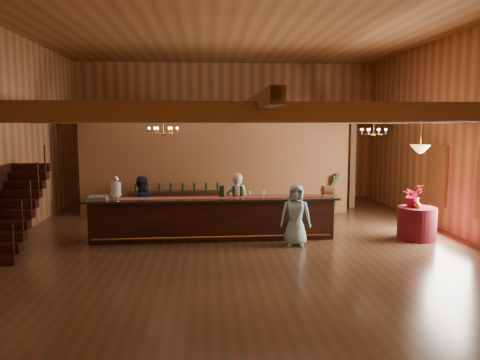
{
  "coord_description": "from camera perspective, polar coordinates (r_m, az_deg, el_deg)",
  "views": [
    {
      "loc": [
        -0.8,
        -12.2,
        3.0
      ],
      "look_at": [
        0.13,
        0.86,
        1.47
      ],
      "focal_mm": 35.0,
      "sensor_mm": 36.0,
      "label": 1
    }
  ],
  "objects": [
    {
      "name": "bar_bottle_0",
      "position": [
        12.41,
        -2.38,
        -1.41
      ],
      "size": [
        0.07,
        0.07,
        0.3
      ],
      "primitive_type": "cylinder",
      "color": "black",
      "rests_on": "tasting_bar"
    },
    {
      "name": "beam_grid",
      "position": [
        12.73,
        -0.46,
        7.75
      ],
      "size": [
        11.9,
        13.9,
        0.39
      ],
      "color": "brown",
      "rests_on": "wall_left"
    },
    {
      "name": "beverage_dispenser",
      "position": [
        12.47,
        -14.9,
        -0.95
      ],
      "size": [
        0.26,
        0.26,
        0.6
      ],
      "color": "silver",
      "rests_on": "tasting_bar"
    },
    {
      "name": "wall_front",
      "position": [
        5.27,
        4.73,
        3.93
      ],
      "size": [
        12.0,
        0.1,
        5.5
      ],
      "primitive_type": "cube",
      "color": "#B67442",
      "rests_on": "floor"
    },
    {
      "name": "bar_bottle_3",
      "position": [
        12.45,
        0.14,
        -1.38
      ],
      "size": [
        0.07,
        0.07,
        0.3
      ],
      "primitive_type": "cylinder",
      "color": "black",
      "rests_on": "tasting_bar"
    },
    {
      "name": "raffle_drum",
      "position": [
        12.69,
        10.61,
        -1.22
      ],
      "size": [
        0.34,
        0.24,
        0.3
      ],
      "color": "#A7723C",
      "rests_on": "tasting_bar"
    },
    {
      "name": "support_posts",
      "position": [
        11.81,
        -0.14,
        -0.14
      ],
      "size": [
        9.2,
        10.2,
        3.2
      ],
      "color": "brown",
      "rests_on": "floor"
    },
    {
      "name": "floor",
      "position": [
        12.59,
        -0.29,
        -7.12
      ],
      "size": [
        14.0,
        14.0,
        0.0
      ],
      "primitive_type": "plane",
      "color": "brown",
      "rests_on": "ground"
    },
    {
      "name": "bar_bottle_1",
      "position": [
        12.41,
        -2.09,
        -1.41
      ],
      "size": [
        0.07,
        0.07,
        0.3
      ],
      "primitive_type": "cylinder",
      "color": "black",
      "rests_on": "tasting_bar"
    },
    {
      "name": "ceiling",
      "position": [
        12.48,
        -0.31,
        18.23
      ],
      "size": [
        14.0,
        14.0,
        0.0
      ],
      "primitive_type": "plane",
      "rotation": [
        3.14,
        0.0,
        0.0
      ],
      "color": "#956335",
      "rests_on": "wall_back"
    },
    {
      "name": "bartender",
      "position": [
        13.03,
        -0.36,
        -2.83
      ],
      "size": [
        0.68,
        0.5,
        1.7
      ],
      "primitive_type": "imported",
      "rotation": [
        0.0,
        0.0,
        2.97
      ],
      "color": "silver",
      "rests_on": "floor"
    },
    {
      "name": "round_table",
      "position": [
        13.24,
        20.75,
        -4.96
      ],
      "size": [
        0.99,
        0.99,
        0.86
      ],
      "primitive_type": "cylinder",
      "color": "maroon",
      "rests_on": "floor"
    },
    {
      "name": "floor_plant",
      "position": [
        16.43,
        11.04,
        -1.51
      ],
      "size": [
        0.91,
        0.81,
        1.39
      ],
      "primitive_type": "imported",
      "rotation": [
        0.0,
        0.0,
        0.29
      ],
      "color": "#2E4F23",
      "rests_on": "floor"
    },
    {
      "name": "table_flowers",
      "position": [
        13.17,
        20.31,
        -1.79
      ],
      "size": [
        0.68,
        0.65,
        0.6
      ],
      "primitive_type": "imported",
      "rotation": [
        0.0,
        0.0,
        0.43
      ],
      "color": "red",
      "rests_on": "round_table"
    },
    {
      "name": "tasting_bar",
      "position": [
        12.39,
        -3.29,
        -4.69
      ],
      "size": [
        6.66,
        1.0,
        1.12
      ],
      "rotation": [
        0.0,
        0.0,
        0.02
      ],
      "color": "black",
      "rests_on": "floor"
    },
    {
      "name": "wall_back",
      "position": [
        19.22,
        -1.68,
        5.92
      ],
      "size": [
        12.0,
        0.1,
        5.5
      ],
      "primitive_type": "cube",
      "color": "#B67442",
      "rests_on": "floor"
    },
    {
      "name": "staff_second",
      "position": [
        13.26,
        -11.96,
        -3.0
      ],
      "size": [
        0.79,
        0.61,
        1.61
      ],
      "primitive_type": "imported",
      "rotation": [
        0.0,
        0.0,
        3.14
      ],
      "color": "#1E1D2D",
      "rests_on": "floor"
    },
    {
      "name": "table_vase",
      "position": [
        13.0,
        20.79,
        -2.5
      ],
      "size": [
        0.22,
        0.22,
        0.33
      ],
      "primitive_type": "imported",
      "rotation": [
        0.0,
        0.0,
        0.43
      ],
      "color": "#A56C30",
      "rests_on": "round_table"
    },
    {
      "name": "wall_left",
      "position": [
        13.26,
        -27.25,
        4.85
      ],
      "size": [
        0.1,
        14.0,
        5.5
      ],
      "primitive_type": "cube",
      "color": "#B67442",
      "rests_on": "floor"
    },
    {
      "name": "pendant_lamp",
      "position": [
        13.0,
        21.11,
        3.59
      ],
      "size": [
        0.52,
        0.52,
        0.9
      ],
      "color": "#A56C30",
      "rests_on": "beam_grid"
    },
    {
      "name": "window_right_back",
      "position": [
        14.9,
        22.91,
        0.56
      ],
      "size": [
        0.12,
        1.05,
        1.75
      ],
      "primitive_type": "cube",
      "color": "white",
      "rests_on": "wall_right"
    },
    {
      "name": "bar_bottle_2",
      "position": [
        12.43,
        -0.74,
        -1.39
      ],
      "size": [
        0.07,
        0.07,
        0.3
      ],
      "primitive_type": "cylinder",
      "color": "black",
      "rests_on": "tasting_bar"
    },
    {
      "name": "chandelier_right",
      "position": [
        15.02,
        15.99,
        5.73
      ],
      "size": [
        0.8,
        0.8,
        0.53
      ],
      "color": "#A56C30",
      "rests_on": "beam_grid"
    },
    {
      "name": "backbar_shelf",
      "position": [
        15.41,
        -7.65,
        -3.0
      ],
      "size": [
        3.06,
        0.58,
        0.86
      ],
      "primitive_type": "cube",
      "rotation": [
        0.0,
        0.0,
        0.03
      ],
      "color": "black",
      "rests_on": "floor"
    },
    {
      "name": "wall_right",
      "position": [
        13.97,
        25.18,
        5.01
      ],
      "size": [
        0.1,
        14.0,
        5.5
      ],
      "primitive_type": "cube",
      "color": "#B67442",
      "rests_on": "floor"
    },
    {
      "name": "staircase",
      "position": [
        12.52,
        -25.83,
        -3.19
      ],
      "size": [
        1.0,
        2.8,
        2.0
      ],
      "color": "black",
      "rests_on": "floor"
    },
    {
      "name": "guest",
      "position": [
        11.79,
        6.8,
        -4.26
      ],
      "size": [
        0.83,
        0.61,
        1.55
      ],
      "primitive_type": "imported",
      "rotation": [
        0.0,
        0.0,
        -0.16
      ],
      "color": "#97CEDD",
      "rests_on": "floor"
    },
    {
      "name": "glass_rack_tray",
      "position": [
        12.48,
        -16.88,
        -2.11
      ],
      "size": [
        0.5,
        0.5,
        0.1
      ],
      "primitive_type": "cube",
      "color": "gray",
      "rests_on": "tasting_bar"
    },
    {
      "name": "partition_wall",
      "position": [
        15.77,
        -2.95,
        1.39
      ],
      "size": [
        9.0,
        0.18,
        3.1
      ],
      "primitive_type": "cube",
      "color": "brown",
      "rests_on": "floor"
    },
    {
      "name": "backroom_boxes",
      "position": [
        17.88,
        -2.4,
        -1.28
      ],
      "size": [
        4.1,
        0.6,
        1.1
      ],
      "color": "black",
      "rests_on": "floor"
    },
    {
      "name": "chandelier_left",
      "position": [
        13.02,
        -9.34,
        6.01
      ],
      "size": [
        0.8,
        0.8,
        0.48
      ],
      "color": "#A56C30",
      "rests_on": "beam_grid"
    }
  ]
}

